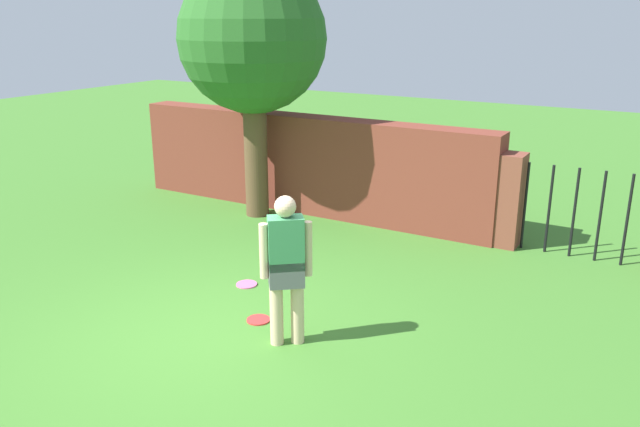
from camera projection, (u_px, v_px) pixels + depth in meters
ground_plane at (212, 335)px, 6.93m from camera, size 40.00×40.00×0.00m
brick_wall at (306, 164)px, 11.06m from camera, size 6.74×0.50×1.67m
tree at (252, 41)px, 10.20m from camera, size 2.39×2.39×4.14m
person at (286, 264)px, 6.52m from camera, size 0.44×0.40×1.62m
fence_gate at (588, 211)px, 8.90m from camera, size 2.68×0.44×1.40m
frisbee_red at (258, 320)px, 7.26m from camera, size 0.27×0.27×0.02m
frisbee_pink at (247, 284)px, 8.21m from camera, size 0.27×0.27×0.02m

